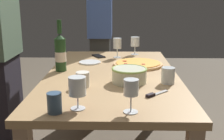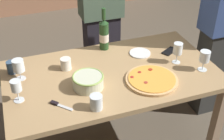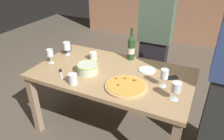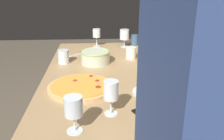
{
  "view_description": "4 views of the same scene",
  "coord_description": "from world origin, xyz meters",
  "px_view_note": "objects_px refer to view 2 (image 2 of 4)",
  "views": [
    {
      "loc": [
        -1.95,
        -0.04,
        1.28
      ],
      "look_at": [
        0.0,
        0.0,
        0.77
      ],
      "focal_mm": 46.24,
      "sensor_mm": 36.0,
      "label": 1
    },
    {
      "loc": [
        -0.64,
        -1.79,
        2.05
      ],
      "look_at": [
        0.0,
        0.0,
        0.77
      ],
      "focal_mm": 48.82,
      "sensor_mm": 36.0,
      "label": 2
    },
    {
      "loc": [
        0.81,
        -1.7,
        1.81
      ],
      "look_at": [
        0.0,
        0.0,
        0.77
      ],
      "focal_mm": 34.12,
      "sensor_mm": 36.0,
      "label": 3
    },
    {
      "loc": [
        1.59,
        -0.09,
        1.38
      ],
      "look_at": [
        0.0,
        0.0,
        0.77
      ],
      "focal_mm": 40.73,
      "sensor_mm": 36.0,
      "label": 4
    }
  ],
  "objects_px": {
    "wine_bottle": "(104,34)",
    "cup_ceramic": "(66,64)",
    "person_guest_left": "(101,13)",
    "wine_glass_near_pizza": "(178,49)",
    "wine_glass_far_left": "(16,87)",
    "pizza_knife": "(59,105)",
    "dining_table": "(112,82)",
    "wine_glass_by_bottle": "(19,67)",
    "serving_bowl": "(88,81)",
    "pizza": "(152,80)",
    "cup_amber": "(96,102)",
    "side_plate": "(140,53)",
    "wine_glass_far_right": "(205,57)",
    "cup_spare": "(11,67)",
    "cell_phone": "(170,51)"
  },
  "relations": [
    {
      "from": "serving_bowl",
      "to": "dining_table",
      "type": "bearing_deg",
      "value": 27.33
    },
    {
      "from": "cup_spare",
      "to": "person_guest_left",
      "type": "bearing_deg",
      "value": 34.45
    },
    {
      "from": "wine_glass_far_left",
      "to": "pizza_knife",
      "type": "height_order",
      "value": "wine_glass_far_left"
    },
    {
      "from": "pizza",
      "to": "wine_glass_far_left",
      "type": "xyz_separation_m",
      "value": [
        -0.93,
        0.1,
        0.1
      ]
    },
    {
      "from": "wine_glass_far_right",
      "to": "serving_bowl",
      "type": "bearing_deg",
      "value": 174.58
    },
    {
      "from": "cup_spare",
      "to": "pizza_knife",
      "type": "relative_size",
      "value": 0.71
    },
    {
      "from": "dining_table",
      "to": "serving_bowl",
      "type": "relative_size",
      "value": 7.22
    },
    {
      "from": "pizza_knife",
      "to": "cup_spare",
      "type": "bearing_deg",
      "value": 117.25
    },
    {
      "from": "pizza",
      "to": "wine_glass_far_right",
      "type": "relative_size",
      "value": 2.35
    },
    {
      "from": "wine_bottle",
      "to": "cup_ceramic",
      "type": "xyz_separation_m",
      "value": [
        -0.37,
        -0.2,
        -0.09
      ]
    },
    {
      "from": "wine_bottle",
      "to": "wine_glass_by_bottle",
      "type": "height_order",
      "value": "wine_bottle"
    },
    {
      "from": "wine_bottle",
      "to": "cup_ceramic",
      "type": "relative_size",
      "value": 4.01
    },
    {
      "from": "pizza",
      "to": "cup_amber",
      "type": "xyz_separation_m",
      "value": [
        -0.47,
        -0.15,
        0.04
      ]
    },
    {
      "from": "wine_bottle",
      "to": "wine_glass_far_right",
      "type": "relative_size",
      "value": 2.24
    },
    {
      "from": "dining_table",
      "to": "pizza_knife",
      "type": "height_order",
      "value": "pizza_knife"
    },
    {
      "from": "serving_bowl",
      "to": "pizza_knife",
      "type": "xyz_separation_m",
      "value": [
        -0.24,
        -0.13,
        -0.05
      ]
    },
    {
      "from": "serving_bowl",
      "to": "cup_amber",
      "type": "distance_m",
      "value": 0.24
    },
    {
      "from": "cup_amber",
      "to": "wine_glass_far_right",
      "type": "bearing_deg",
      "value": 9.79
    },
    {
      "from": "dining_table",
      "to": "cell_phone",
      "type": "distance_m",
      "value": 0.58
    },
    {
      "from": "side_plate",
      "to": "wine_glass_far_left",
      "type": "bearing_deg",
      "value": -164.09
    },
    {
      "from": "pizza",
      "to": "cell_phone",
      "type": "xyz_separation_m",
      "value": [
        0.32,
        0.33,
        -0.01
      ]
    },
    {
      "from": "wine_bottle",
      "to": "side_plate",
      "type": "relative_size",
      "value": 2.08
    },
    {
      "from": "wine_glass_by_bottle",
      "to": "wine_glass_near_pizza",
      "type": "bearing_deg",
      "value": -8.81
    },
    {
      "from": "dining_table",
      "to": "pizza",
      "type": "bearing_deg",
      "value": -39.93
    },
    {
      "from": "cup_ceramic",
      "to": "cup_spare",
      "type": "relative_size",
      "value": 0.93
    },
    {
      "from": "serving_bowl",
      "to": "cup_ceramic",
      "type": "height_order",
      "value": "serving_bowl"
    },
    {
      "from": "pizza",
      "to": "wine_bottle",
      "type": "relative_size",
      "value": 1.05
    },
    {
      "from": "wine_glass_far_left",
      "to": "cup_amber",
      "type": "distance_m",
      "value": 0.53
    },
    {
      "from": "wine_bottle",
      "to": "side_plate",
      "type": "xyz_separation_m",
      "value": [
        0.25,
        -0.18,
        -0.13
      ]
    },
    {
      "from": "cell_phone",
      "to": "pizza_knife",
      "type": "relative_size",
      "value": 1.04
    },
    {
      "from": "dining_table",
      "to": "pizza_knife",
      "type": "xyz_separation_m",
      "value": [
        -0.46,
        -0.24,
        0.1
      ]
    },
    {
      "from": "cup_spare",
      "to": "pizza",
      "type": "bearing_deg",
      "value": -25.34
    },
    {
      "from": "side_plate",
      "to": "cell_phone",
      "type": "xyz_separation_m",
      "value": [
        0.25,
        -0.05,
        0.0
      ]
    },
    {
      "from": "wine_glass_far_right",
      "to": "side_plate",
      "type": "xyz_separation_m",
      "value": [
        -0.35,
        0.38,
        -0.11
      ]
    },
    {
      "from": "wine_glass_far_left",
      "to": "cup_ceramic",
      "type": "distance_m",
      "value": 0.47
    },
    {
      "from": "wine_glass_far_left",
      "to": "cup_ceramic",
      "type": "height_order",
      "value": "wine_glass_far_left"
    },
    {
      "from": "pizza_knife",
      "to": "cup_amber",
      "type": "bearing_deg",
      "value": -25.84
    },
    {
      "from": "dining_table",
      "to": "serving_bowl",
      "type": "height_order",
      "value": "serving_bowl"
    },
    {
      "from": "dining_table",
      "to": "cup_amber",
      "type": "distance_m",
      "value": 0.44
    },
    {
      "from": "dining_table",
      "to": "side_plate",
      "type": "distance_m",
      "value": 0.38
    },
    {
      "from": "pizza_knife",
      "to": "cup_ceramic",
      "type": "bearing_deg",
      "value": 70.92
    },
    {
      "from": "pizza",
      "to": "person_guest_left",
      "type": "xyz_separation_m",
      "value": [
        -0.04,
        1.07,
        0.09
      ]
    },
    {
      "from": "wine_bottle",
      "to": "wine_glass_far_left",
      "type": "bearing_deg",
      "value": -148.01
    },
    {
      "from": "side_plate",
      "to": "wine_glass_far_right",
      "type": "bearing_deg",
      "value": -47.33
    },
    {
      "from": "cup_ceramic",
      "to": "cup_amber",
      "type": "bearing_deg",
      "value": -80.8
    },
    {
      "from": "dining_table",
      "to": "serving_bowl",
      "type": "distance_m",
      "value": 0.28
    },
    {
      "from": "pizza",
      "to": "cup_amber",
      "type": "bearing_deg",
      "value": -161.86
    },
    {
      "from": "wine_bottle",
      "to": "cup_ceramic",
      "type": "distance_m",
      "value": 0.44
    },
    {
      "from": "wine_glass_far_left",
      "to": "person_guest_left",
      "type": "xyz_separation_m",
      "value": [
        0.89,
        0.97,
        -0.01
      ]
    },
    {
      "from": "person_guest_left",
      "to": "wine_glass_near_pizza",
      "type": "bearing_deg",
      "value": 32.92
    }
  ]
}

